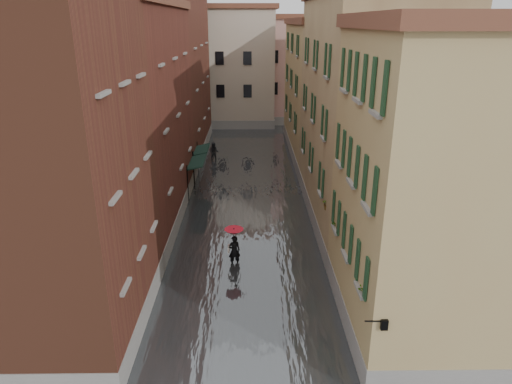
{
  "coord_description": "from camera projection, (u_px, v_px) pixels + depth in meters",
  "views": [
    {
      "loc": [
        0.26,
        -17.65,
        11.72
      ],
      "look_at": [
        0.57,
        5.62,
        3.0
      ],
      "focal_mm": 32.0,
      "sensor_mm": 36.0,
      "label": 1
    }
  ],
  "objects": [
    {
      "name": "floodwater",
      "position": [
        247.0,
        194.0,
        32.77
      ],
      "size": [
        10.0,
        60.0,
        0.2
      ],
      "primitive_type": "cube",
      "color": "#484C50",
      "rests_on": "ground"
    },
    {
      "name": "building_end_pink",
      "position": [
        296.0,
        71.0,
        56.05
      ],
      "size": [
        10.0,
        9.0,
        12.0
      ],
      "primitive_type": "cube",
      "color": "tan",
      "rests_on": "ground"
    },
    {
      "name": "pedestrian_main",
      "position": [
        234.0,
        244.0,
        22.88
      ],
      "size": [
        0.98,
        0.98,
        2.06
      ],
      "color": "black",
      "rests_on": "ground"
    },
    {
      "name": "awning_far",
      "position": [
        201.0,
        150.0,
        34.88
      ],
      "size": [
        1.09,
        2.85,
        2.8
      ],
      "color": "black",
      "rests_on": "ground"
    },
    {
      "name": "building_right_near",
      "position": [
        433.0,
        194.0,
        16.83
      ],
      "size": [
        6.0,
        8.0,
        11.5
      ],
      "primitive_type": "cube",
      "color": "#A58855",
      "rests_on": "ground"
    },
    {
      "name": "awning_near",
      "position": [
        197.0,
        163.0,
        31.82
      ],
      "size": [
        1.09,
        3.34,
        2.8
      ],
      "color": "black",
      "rests_on": "ground"
    },
    {
      "name": "building_left_mid",
      "position": [
        127.0,
        121.0,
        26.78
      ],
      "size": [
        6.0,
        14.0,
        12.5
      ],
      "primitive_type": "cube",
      "color": "#57251B",
      "rests_on": "ground"
    },
    {
      "name": "building_left_near",
      "position": [
        49.0,
        176.0,
        16.39
      ],
      "size": [
        6.0,
        8.0,
        13.0
      ],
      "primitive_type": "cube",
      "color": "brown",
      "rests_on": "ground"
    },
    {
      "name": "pedestrian_far",
      "position": [
        214.0,
        152.0,
        40.3
      ],
      "size": [
        0.89,
        0.72,
        1.74
      ],
      "primitive_type": "imported",
      "rotation": [
        0.0,
        0.0,
        -0.08
      ],
      "color": "black",
      "rests_on": "ground"
    },
    {
      "name": "building_left_far",
      "position": [
        168.0,
        78.0,
        40.56
      ],
      "size": [
        6.0,
        16.0,
        14.0
      ],
      "primitive_type": "cube",
      "color": "brown",
      "rests_on": "ground"
    },
    {
      "name": "ground",
      "position": [
        245.0,
        297.0,
        20.63
      ],
      "size": [
        120.0,
        120.0,
        0.0
      ],
      "primitive_type": "plane",
      "color": "slate",
      "rests_on": "ground"
    },
    {
      "name": "window_planters",
      "position": [
        342.0,
        228.0,
        19.27
      ],
      "size": [
        0.59,
        8.69,
        0.84
      ],
      "color": "maroon",
      "rests_on": "ground"
    },
    {
      "name": "building_right_mid",
      "position": [
        364.0,
        116.0,
        26.86
      ],
      "size": [
        6.0,
        14.0,
        13.0
      ],
      "primitive_type": "cube",
      "color": "tan",
      "rests_on": "ground"
    },
    {
      "name": "building_right_far",
      "position": [
        324.0,
        92.0,
        41.17
      ],
      "size": [
        6.0,
        16.0,
        11.5
      ],
      "primitive_type": "cube",
      "color": "#A58855",
      "rests_on": "ground"
    },
    {
      "name": "building_end_cream",
      "position": [
        222.0,
        68.0,
        53.89
      ],
      "size": [
        12.0,
        9.0,
        13.0
      ],
      "primitive_type": "cube",
      "color": "#B4A78F",
      "rests_on": "ground"
    },
    {
      "name": "wall_lantern",
      "position": [
        383.0,
        324.0,
        14.01
      ],
      "size": [
        0.71,
        0.22,
        0.35
      ],
      "color": "black",
      "rests_on": "ground"
    }
  ]
}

